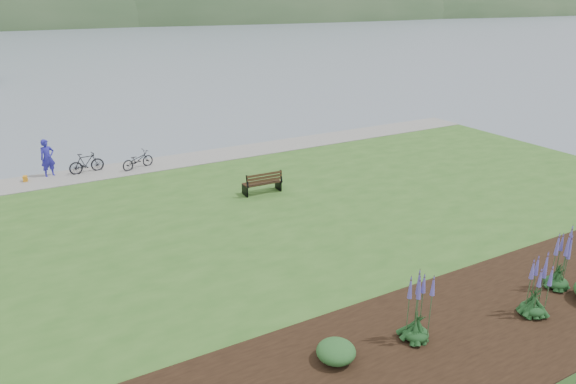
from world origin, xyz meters
name	(u,v)px	position (x,y,z in m)	size (l,w,h in m)	color
ground	(258,213)	(0.00, 0.00, 0.00)	(600.00, 600.00, 0.00)	slate
lawn	(283,227)	(0.00, -2.00, 0.20)	(34.00, 20.00, 0.40)	#305D21
shoreline_path	(198,158)	(0.00, 6.90, 0.42)	(34.00, 2.20, 0.03)	gray
garden_bed	(527,305)	(3.00, -9.80, 0.42)	(24.00, 4.40, 0.04)	black
far_hillside	(85,24)	(20.00, 170.00, 0.00)	(580.00, 80.00, 38.00)	#304D2B
park_bench	(263,182)	(0.66, 0.92, 0.88)	(1.58, 0.68, 0.96)	black
person	(47,155)	(-6.72, 7.50, 1.40)	(0.73, 0.50, 2.00)	#26229E
bicycle_a	(138,160)	(-2.99, 6.68, 0.82)	(1.61, 0.56, 0.84)	black
bicycle_b	(86,163)	(-5.18, 7.20, 0.87)	(1.56, 0.45, 0.94)	black
pannier	(25,179)	(-7.75, 7.20, 0.54)	(0.16, 0.25, 0.27)	orange
echium_0	(536,289)	(2.71, -10.13, 1.18)	(0.62, 0.62, 1.76)	#133618
echium_1	(561,260)	(4.41, -9.62, 1.28)	(0.62, 0.62, 1.97)	#133618
echium_4	(418,306)	(-0.55, -9.47, 1.34)	(0.62, 0.62, 2.11)	#133618
shrub_0	(336,351)	(-2.59, -9.18, 0.66)	(0.88, 0.88, 0.44)	#1E4C21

